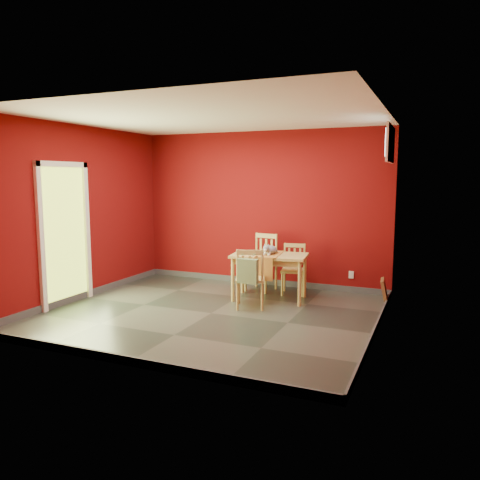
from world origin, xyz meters
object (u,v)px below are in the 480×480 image
at_px(picture_frame, 384,292).
at_px(chair_far_right, 294,268).
at_px(cat, 270,248).
at_px(dining_table, 270,260).
at_px(tote_bag, 248,271).
at_px(chair_far_left, 262,261).
at_px(chair_near, 250,278).

bearing_deg(picture_frame, chair_far_right, 176.22).
height_order(chair_far_right, cat, cat).
distance_m(dining_table, tote_bag, 0.79).
distance_m(chair_far_right, cat, 0.69).
xyz_separation_m(dining_table, chair_far_left, (-0.33, 0.56, -0.14)).
distance_m(cat, picture_frame, 1.85).
bearing_deg(dining_table, tote_bag, -93.32).
xyz_separation_m(chair_far_left, picture_frame, (2.02, -0.14, -0.30)).
height_order(chair_far_right, tote_bag, tote_bag).
bearing_deg(tote_bag, picture_frame, 34.74).
height_order(chair_far_left, picture_frame, chair_far_left).
relative_size(dining_table, chair_far_left, 1.28).
xyz_separation_m(chair_near, cat, (0.10, 0.58, 0.36)).
height_order(chair_far_left, cat, chair_far_left).
relative_size(chair_far_right, tote_bag, 1.96).
bearing_deg(picture_frame, dining_table, -166.14).
relative_size(tote_bag, picture_frame, 1.07).
bearing_deg(chair_far_left, cat, -59.17).
bearing_deg(tote_bag, cat, 86.23).
relative_size(chair_far_right, chair_near, 0.92).
bearing_deg(chair_near, dining_table, 80.99).
distance_m(chair_far_right, tote_bag, 1.34).
height_order(chair_near, picture_frame, chair_near).
xyz_separation_m(chair_near, tote_bag, (0.05, -0.21, 0.14)).
relative_size(dining_table, chair_far_right, 1.49).
xyz_separation_m(chair_far_right, cat, (-0.23, -0.51, 0.39)).
xyz_separation_m(chair_far_left, chair_far_right, (0.57, -0.05, -0.07)).
bearing_deg(cat, chair_far_right, 76.13).
height_order(tote_bag, picture_frame, tote_bag).
bearing_deg(tote_bag, dining_table, 86.68).
bearing_deg(cat, tote_bag, -83.04).
bearing_deg(picture_frame, chair_near, -150.76).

